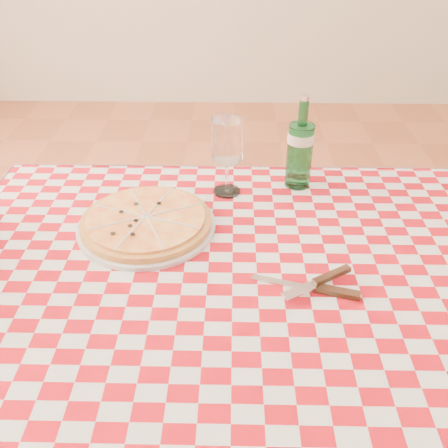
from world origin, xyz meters
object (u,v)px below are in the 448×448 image
object	(u,v)px
water_bottle	(301,142)
wine_glass	(227,157)
pizza_plate	(146,221)
dining_table	(232,296)

from	to	relation	value
water_bottle	wine_glass	xyz separation A→B (m)	(-0.19, -0.05, -0.02)
wine_glass	pizza_plate	bearing A→B (deg)	-137.30
dining_table	pizza_plate	xyz separation A→B (m)	(-0.21, 0.13, 0.12)
pizza_plate	water_bottle	bearing A→B (deg)	29.98
dining_table	wine_glass	bearing A→B (deg)	93.28
dining_table	water_bottle	xyz separation A→B (m)	(0.17, 0.35, 0.23)
wine_glass	dining_table	bearing A→B (deg)	-86.72
water_bottle	wine_glass	distance (m)	0.20
dining_table	water_bottle	world-z (taller)	water_bottle
dining_table	pizza_plate	distance (m)	0.27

